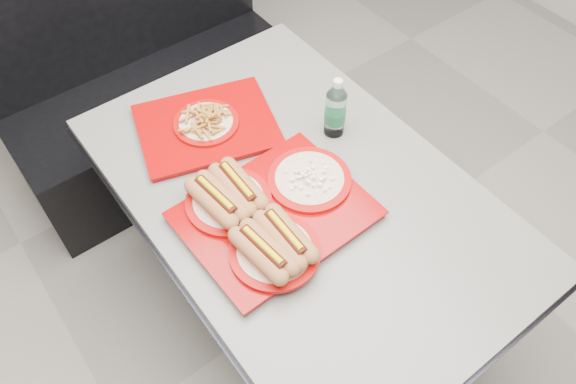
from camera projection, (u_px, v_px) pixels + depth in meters
ground at (297, 302)px, 2.29m from camera, size 6.00×6.00×0.00m
diner_table at (300, 220)px, 1.83m from camera, size 0.92×1.42×0.75m
booth_bench at (149, 83)px, 2.51m from camera, size 1.30×0.57×1.35m
tray_near at (268, 213)px, 1.59m from camera, size 0.54×0.47×0.11m
tray_far at (206, 124)px, 1.83m from camera, size 0.52×0.46×0.09m
water_bottle at (335, 110)px, 1.77m from camera, size 0.07×0.07×0.22m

